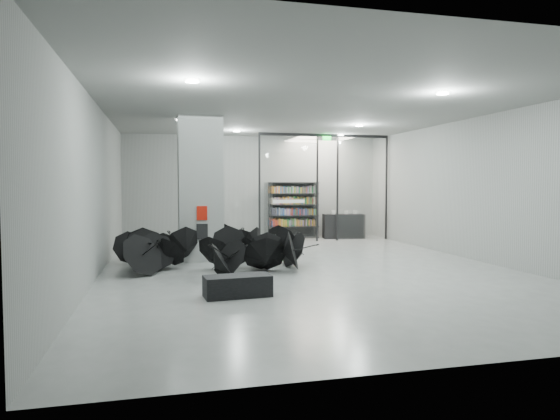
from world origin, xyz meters
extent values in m
plane|color=gray|center=(0.00, 0.00, 0.00)|extent=(14.00, 14.00, 0.00)
cube|color=gray|center=(0.00, 0.00, 4.00)|extent=(10.00, 14.00, 0.02)
cube|color=slate|center=(0.00, 7.00, 2.00)|extent=(10.00, 0.02, 4.00)
cube|color=slate|center=(0.00, -7.00, 2.00)|extent=(10.00, 0.02, 4.00)
cube|color=slate|center=(-5.00, 0.00, 2.00)|extent=(0.02, 14.00, 4.00)
cube|color=slate|center=(5.00, 0.00, 2.00)|extent=(0.02, 14.00, 4.00)
cube|color=slate|center=(-2.50, 2.00, 2.00)|extent=(1.20, 1.20, 4.00)
cube|color=#A50A07|center=(-2.50, 1.38, 1.35)|extent=(0.28, 0.04, 0.38)
cube|color=black|center=(-2.50, 1.38, 0.85)|extent=(0.30, 0.03, 0.42)
cube|color=#0CE533|center=(2.40, 5.30, 3.82)|extent=(0.30, 0.06, 0.15)
cube|color=silver|center=(1.00, 5.50, 2.00)|extent=(2.20, 0.02, 3.95)
cube|color=silver|center=(3.90, 5.50, 2.00)|extent=(2.00, 0.02, 3.95)
cube|color=black|center=(-0.10, 5.50, 2.00)|extent=(0.06, 0.06, 4.00)
cube|color=black|center=(2.10, 5.50, 2.00)|extent=(0.06, 0.06, 4.00)
cube|color=black|center=(2.90, 5.50, 2.00)|extent=(0.06, 0.06, 4.00)
cube|color=black|center=(4.90, 5.50, 2.00)|extent=(0.06, 0.06, 4.00)
cube|color=black|center=(2.40, 5.50, 3.95)|extent=(5.00, 0.08, 0.10)
cube|color=black|center=(-2.18, -2.84, 0.20)|extent=(1.30, 0.64, 0.40)
cube|color=black|center=(3.42, 6.20, 0.48)|extent=(1.67, 0.88, 0.96)
camera|label=1|loc=(-3.56, -11.97, 2.13)|focal=31.48mm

